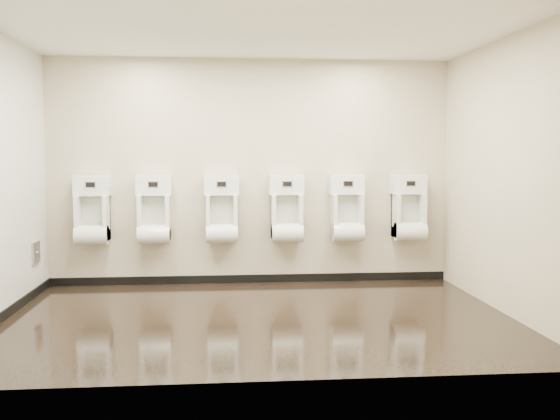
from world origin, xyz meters
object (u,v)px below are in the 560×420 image
Objects in this scene: urinal_4 at (347,213)px; urinal_5 at (409,213)px; urinal_1 at (154,215)px; urinal_3 at (287,214)px; urinal_2 at (222,214)px; access_panel at (36,253)px; urinal_0 at (92,215)px.

urinal_5 is at bearing 0.00° from urinal_4.
urinal_1 is at bearing 180.00° from urinal_5.
urinal_3 is at bearing 180.00° from urinal_4.
urinal_2 is at bearing 180.00° from urinal_3.
access_panel is 0.31× the size of urinal_2.
access_panel is 2.19m from urinal_2.
access_panel is 0.31× the size of urinal_0.
urinal_2 and urinal_3 have the same top height.
urinal_2 is (0.82, 0.00, 0.00)m from urinal_1.
urinal_0 is 2.36m from urinal_3.
urinal_2 and urinal_5 have the same top height.
urinal_4 is at bearing 0.00° from urinal_1.
urinal_5 is at bearing 0.00° from urinal_0.
urinal_1 reaches higher than access_panel.
urinal_2 is 1.00× the size of urinal_5.
urinal_3 is (2.92, 0.40, 0.39)m from access_panel.
urinal_1 is at bearing 0.00° from urinal_0.
urinal_3 reaches higher than access_panel.
urinal_1 and urinal_5 have the same top height.
urinal_5 reaches higher than access_panel.
urinal_2 reaches higher than access_panel.
access_panel is at bearing -174.83° from urinal_5.
urinal_2 is (1.56, 0.00, 0.00)m from urinal_0.
urinal_2 is at bearing 180.00° from urinal_5.
urinal_0 and urinal_1 have the same top height.
urinal_3 is (2.36, 0.00, 0.00)m from urinal_0.
urinal_0 is at bearing 180.00° from urinal_5.
urinal_2 is at bearing 180.00° from urinal_4.
urinal_0 is 3.12m from urinal_4.
urinal_0 and urinal_2 have the same top height.
access_panel is 4.51m from urinal_5.
access_panel is at bearing -173.72° from urinal_4.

